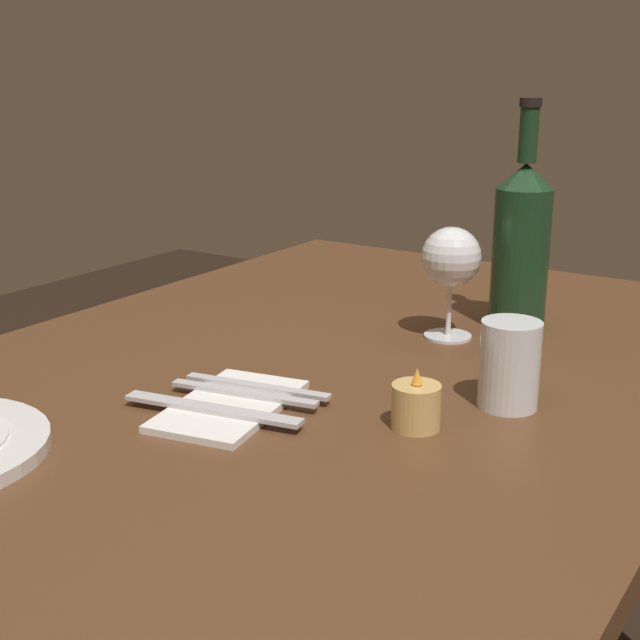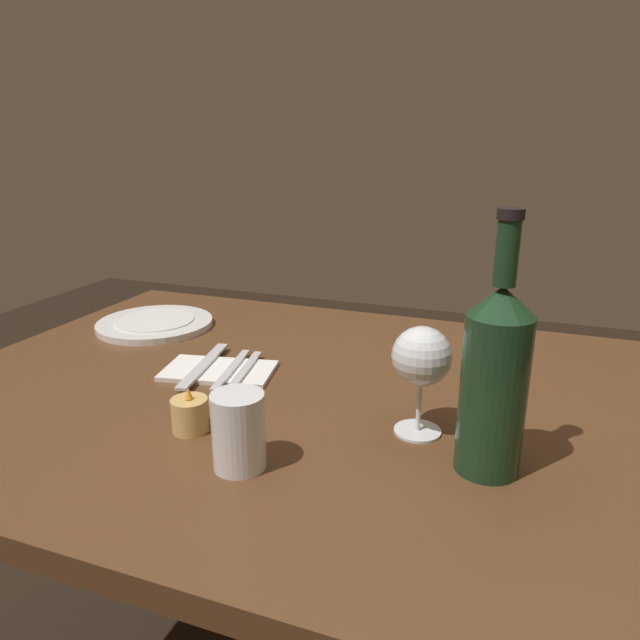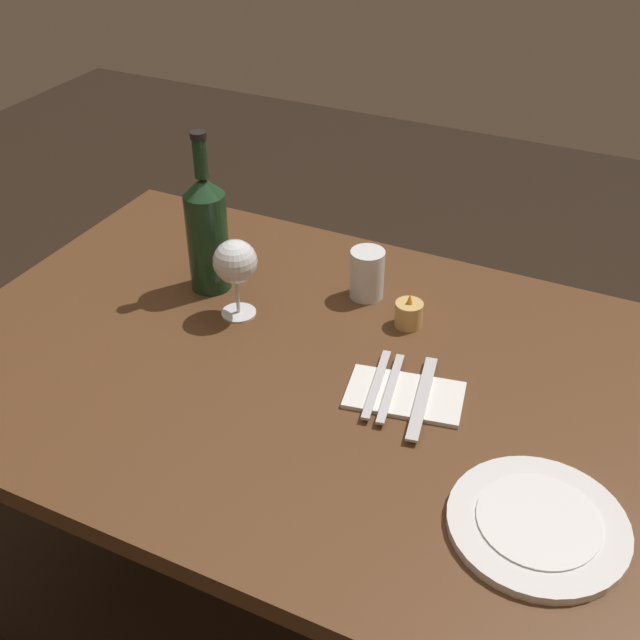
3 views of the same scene
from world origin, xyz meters
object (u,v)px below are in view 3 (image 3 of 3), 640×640
object	(u,v)px
votive_candle	(409,315)
table_knife	(422,397)
fork_outer	(377,384)
folded_napkin	(405,395)
wine_glass_left	(235,263)
wine_bottle	(207,231)
water_tumbler	(367,276)
dinner_plate	(538,524)
fork_inner	(391,388)

from	to	relation	value
votive_candle	table_knife	distance (m)	0.22
fork_outer	votive_candle	bearing A→B (deg)	95.07
folded_napkin	votive_candle	bearing A→B (deg)	109.01
wine_glass_left	wine_bottle	xyz separation A→B (m)	(-0.10, 0.06, 0.01)
water_tumbler	votive_candle	distance (m)	0.13
wine_bottle	votive_candle	bearing A→B (deg)	6.23
wine_glass_left	water_tumbler	xyz separation A→B (m)	(0.19, 0.16, -0.07)
votive_candle	fork_outer	distance (m)	0.20
fork_outer	dinner_plate	bearing A→B (deg)	-29.84
dinner_plate	folded_napkin	world-z (taller)	dinner_plate
wine_glass_left	folded_napkin	size ratio (longest dim) A/B	0.75
wine_bottle	water_tumbler	size ratio (longest dim) A/B	3.26
folded_napkin	table_knife	size ratio (longest dim) A/B	0.99
water_tumbler	fork_outer	bearing A→B (deg)	-63.57
wine_glass_left	votive_candle	size ratio (longest dim) A/B	2.32
wine_glass_left	fork_inner	distance (m)	0.37
wine_glass_left	dinner_plate	size ratio (longest dim) A/B	0.63
water_tumbler	fork_inner	xyz separation A→B (m)	(0.15, -0.25, -0.03)
wine_bottle	table_knife	size ratio (longest dim) A/B	1.53
table_knife	votive_candle	bearing A→B (deg)	116.48
water_tumbler	fork_inner	size ratio (longest dim) A/B	0.55
dinner_plate	fork_outer	size ratio (longest dim) A/B	1.38
water_tumbler	votive_candle	xyz separation A→B (m)	(0.11, -0.06, -0.02)
votive_candle	folded_napkin	world-z (taller)	votive_candle
water_tumbler	table_knife	bearing A→B (deg)	-50.92
wine_glass_left	water_tumbler	size ratio (longest dim) A/B	1.58
table_knife	dinner_plate	bearing A→B (deg)	-37.73
wine_glass_left	folded_napkin	world-z (taller)	wine_glass_left
fork_outer	table_knife	xyz separation A→B (m)	(0.08, 0.00, 0.00)
votive_candle	fork_inner	size ratio (longest dim) A/B	0.37
votive_candle	folded_napkin	bearing A→B (deg)	-70.99
water_tumbler	wine_glass_left	bearing A→B (deg)	-139.70
wine_bottle	fork_outer	size ratio (longest dim) A/B	1.79
wine_bottle	dinner_plate	bearing A→B (deg)	-24.39
folded_napkin	table_knife	world-z (taller)	table_knife
folded_napkin	fork_inner	distance (m)	0.03
wine_bottle	wine_glass_left	bearing A→B (deg)	-32.05
fork_outer	fork_inner	bearing A→B (deg)	0.00
water_tumbler	fork_inner	distance (m)	0.30
wine_bottle	dinner_plate	distance (m)	0.81
water_tumbler	dinner_plate	world-z (taller)	water_tumbler
votive_candle	fork_outer	size ratio (longest dim) A/B	0.37
wine_glass_left	table_knife	xyz separation A→B (m)	(0.40, -0.09, -0.10)
wine_glass_left	folded_napkin	bearing A→B (deg)	-13.78
votive_candle	folded_napkin	distance (m)	0.21
water_tumbler	votive_candle	size ratio (longest dim) A/B	1.47
table_knife	fork_outer	bearing A→B (deg)	180.00
dinner_plate	table_knife	distance (m)	0.29
votive_candle	dinner_plate	bearing A→B (deg)	-48.77
dinner_plate	water_tumbler	bearing A→B (deg)	135.28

